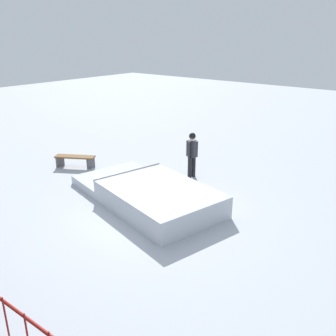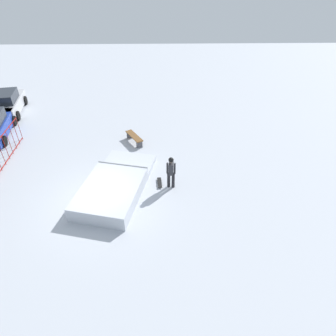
{
  "view_description": "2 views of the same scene",
  "coord_description": "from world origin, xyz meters",
  "px_view_note": "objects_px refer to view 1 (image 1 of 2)",
  "views": [
    {
      "loc": [
        -6.56,
        7.29,
        5.13
      ],
      "look_at": [
        0.68,
        -1.63,
        0.9
      ],
      "focal_mm": 39.29,
      "sensor_mm": 36.0,
      "label": 1
    },
    {
      "loc": [
        -10.27,
        -2.94,
        9.26
      ],
      "look_at": [
        1.11,
        -3.18,
        1.0
      ],
      "focal_mm": 31.38,
      "sensor_mm": 36.0,
      "label": 2
    }
  ],
  "objects_px": {
    "skater": "(192,152)",
    "skateboard": "(177,178)",
    "skate_ramp": "(151,195)",
    "park_bench": "(75,159)"
  },
  "relations": [
    {
      "from": "skater",
      "to": "skateboard",
      "type": "relative_size",
      "value": 2.12
    },
    {
      "from": "skate_ramp",
      "to": "skateboard",
      "type": "distance_m",
      "value": 2.25
    },
    {
      "from": "skateboard",
      "to": "park_bench",
      "type": "relative_size",
      "value": 0.51
    },
    {
      "from": "park_bench",
      "to": "skateboard",
      "type": "bearing_deg",
      "value": -159.24
    },
    {
      "from": "skateboard",
      "to": "park_bench",
      "type": "xyz_separation_m",
      "value": [
        4.04,
        1.53,
        0.28
      ]
    },
    {
      "from": "skateboard",
      "to": "park_bench",
      "type": "distance_m",
      "value": 4.33
    },
    {
      "from": "skater",
      "to": "skate_ramp",
      "type": "bearing_deg",
      "value": 102.7
    },
    {
      "from": "skate_ramp",
      "to": "skater",
      "type": "xyz_separation_m",
      "value": [
        0.35,
        -2.72,
        0.69
      ]
    },
    {
      "from": "park_bench",
      "to": "skater",
      "type": "bearing_deg",
      "value": -153.98
    },
    {
      "from": "skater",
      "to": "skateboard",
      "type": "height_order",
      "value": "skater"
    }
  ]
}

